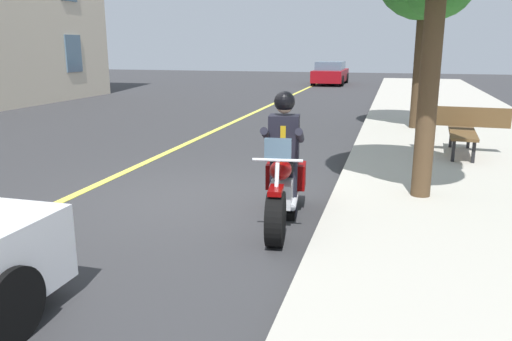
{
  "coord_description": "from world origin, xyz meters",
  "views": [
    {
      "loc": [
        6.96,
        2.83,
        2.31
      ],
      "look_at": [
        0.88,
        1.16,
        0.75
      ],
      "focal_mm": 35.33,
      "sensor_mm": 36.0,
      "label": 1
    }
  ],
  "objects_px": {
    "rider_main": "(284,144)",
    "motorcycle_main": "(282,189)",
    "car_silver": "(330,73)",
    "bench_sidewalk": "(463,127)"
  },
  "relations": [
    {
      "from": "car_silver",
      "to": "motorcycle_main",
      "type": "bearing_deg",
      "value": 5.77
    },
    {
      "from": "rider_main",
      "to": "bench_sidewalk",
      "type": "distance_m",
      "value": 5.25
    },
    {
      "from": "car_silver",
      "to": "rider_main",
      "type": "bearing_deg",
      "value": 5.75
    },
    {
      "from": "rider_main",
      "to": "bench_sidewalk",
      "type": "height_order",
      "value": "rider_main"
    },
    {
      "from": "motorcycle_main",
      "to": "bench_sidewalk",
      "type": "distance_m",
      "value": 5.39
    },
    {
      "from": "bench_sidewalk",
      "to": "motorcycle_main",
      "type": "bearing_deg",
      "value": -30.75
    },
    {
      "from": "motorcycle_main",
      "to": "bench_sidewalk",
      "type": "relative_size",
      "value": 1.21
    },
    {
      "from": "rider_main",
      "to": "motorcycle_main",
      "type": "bearing_deg",
      "value": 8.19
    },
    {
      "from": "rider_main",
      "to": "car_silver",
      "type": "relative_size",
      "value": 0.38
    },
    {
      "from": "rider_main",
      "to": "bench_sidewalk",
      "type": "xyz_separation_m",
      "value": [
        -4.44,
        2.78,
        -0.32
      ]
    }
  ]
}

